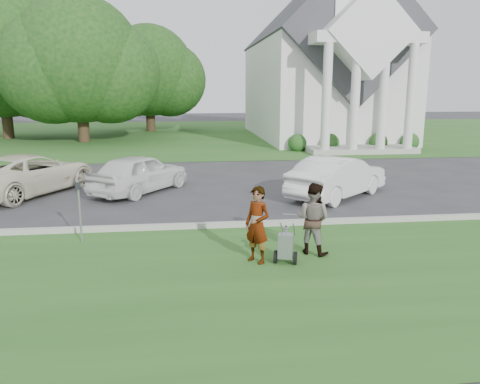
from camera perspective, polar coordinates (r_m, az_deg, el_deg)
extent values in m
plane|color=#333335|center=(11.92, -1.16, -5.12)|extent=(120.00, 120.00, 0.00)
cube|color=#295B1F|center=(9.12, 0.71, -10.76)|extent=(80.00, 7.00, 0.01)
cube|color=#295B1F|center=(38.49, -5.09, 7.08)|extent=(80.00, 30.00, 0.01)
cube|color=#9E9E93|center=(12.42, -1.41, -4.03)|extent=(80.00, 0.18, 0.15)
cube|color=white|center=(36.72, 9.46, 12.16)|extent=(9.00, 16.00, 7.00)
cube|color=#38383D|center=(36.88, 9.66, 17.60)|extent=(9.19, 17.00, 9.19)
cube|color=#9E9E93|center=(28.20, 14.37, 5.06)|extent=(6.20, 2.60, 0.30)
cylinder|color=white|center=(26.27, 10.51, 10.97)|extent=(0.50, 0.50, 6.00)
cylinder|color=white|center=(26.78, 13.84, 10.84)|extent=(0.50, 0.50, 6.00)
cylinder|color=white|center=(27.37, 17.04, 10.69)|extent=(0.50, 0.50, 6.00)
cylinder|color=white|center=(28.05, 20.09, 10.51)|extent=(0.50, 0.50, 6.00)
cube|color=white|center=(27.93, 15.23, 17.61)|extent=(6.20, 2.00, 0.60)
cube|color=white|center=(27.96, 15.27, 18.22)|extent=(5.09, 2.20, 5.09)
sphere|color=#1E4C19|center=(27.98, 7.00, 5.92)|extent=(1.10, 1.10, 1.10)
sphere|color=#1E4C19|center=(28.52, 10.93, 5.91)|extent=(1.10, 1.10, 1.10)
sphere|color=#1E4C19|center=(29.56, 16.51, 5.85)|extent=(1.10, 1.10, 1.10)
sphere|color=#1E4C19|center=(30.40, 20.00, 5.78)|extent=(1.10, 1.10, 1.10)
cylinder|color=#332316|center=(34.08, -18.60, 8.48)|extent=(0.76, 0.76, 3.20)
sphere|color=#123C12|center=(34.07, -19.07, 15.04)|extent=(8.40, 8.40, 8.40)
sphere|color=#123C12|center=(34.00, -15.66, 13.84)|extent=(6.89, 6.89, 6.89)
sphere|color=#123C12|center=(34.13, -21.94, 13.76)|extent=(7.22, 7.22, 7.22)
cylinder|color=#332316|center=(38.58, -26.56, 8.51)|extent=(0.76, 0.76, 3.60)
sphere|color=#123C12|center=(38.62, -27.21, 14.91)|extent=(9.20, 9.20, 9.20)
sphere|color=#123C12|center=(38.21, -23.92, 13.86)|extent=(7.54, 7.54, 7.54)
cylinder|color=#332316|center=(41.46, -10.87, 9.36)|extent=(0.76, 0.76, 3.00)
sphere|color=#123C12|center=(41.44, -11.08, 14.32)|extent=(7.60, 7.60, 7.60)
sphere|color=#123C12|center=(41.63, -8.59, 13.35)|extent=(6.23, 6.23, 6.23)
sphere|color=#123C12|center=(41.26, -13.24, 13.44)|extent=(6.54, 6.54, 6.54)
cylinder|color=black|center=(9.97, 4.38, -7.88)|extent=(0.15, 0.29, 0.28)
cylinder|color=black|center=(9.94, 6.75, -8.01)|extent=(0.15, 0.29, 0.28)
cylinder|color=#2D2D33|center=(9.95, 5.56, -7.95)|extent=(0.45, 0.18, 0.03)
cube|color=#989BA1|center=(9.87, 5.59, -6.55)|extent=(0.37, 0.34, 0.51)
cone|color=#989BA1|center=(9.76, 5.63, -4.66)|extent=(0.20, 0.20, 0.15)
cylinder|color=#2D2D33|center=(9.74, 5.64, -4.24)|extent=(0.04, 0.04, 0.06)
cylinder|color=#989BA1|center=(10.23, 5.15, -4.48)|extent=(0.24, 0.66, 0.49)
cylinder|color=#989BA1|center=(10.21, 6.61, -4.55)|extent=(0.24, 0.66, 0.49)
cylinder|color=#989BA1|center=(10.48, 6.09, -2.75)|extent=(0.29, 0.12, 0.03)
imported|color=#999999|center=(9.78, 2.13, -4.11)|extent=(0.69, 0.70, 1.63)
imported|color=#999999|center=(10.43, 8.88, -3.29)|extent=(0.98, 0.96, 1.59)
cylinder|color=#989BA1|center=(11.73, -18.90, -2.78)|extent=(0.05, 0.05, 1.30)
cube|color=#2D2D33|center=(11.57, -19.16, 0.75)|extent=(0.11, 0.08, 0.20)
cylinder|color=#989BA1|center=(11.55, -19.19, 1.23)|extent=(0.10, 0.10, 0.03)
imported|color=beige|center=(17.93, -24.31, 2.05)|extent=(4.37, 5.53, 1.40)
imported|color=silver|center=(16.86, -12.14, 2.27)|extent=(3.68, 4.27, 1.39)
imported|color=silver|center=(16.10, 11.82, 1.83)|extent=(4.17, 3.93, 1.40)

